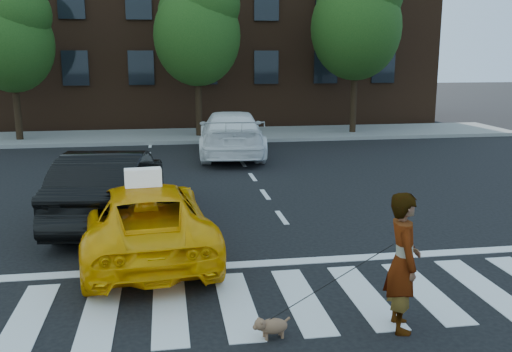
% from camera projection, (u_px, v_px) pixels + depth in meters
% --- Properties ---
extents(ground, '(120.00, 120.00, 0.00)m').
position_uv_depth(ground, '(237.00, 304.00, 8.57)').
color(ground, black).
rests_on(ground, ground).
extents(crosswalk, '(13.00, 2.40, 0.01)m').
position_uv_depth(crosswalk, '(237.00, 304.00, 8.57)').
color(crosswalk, silver).
rests_on(crosswalk, ground).
extents(stop_line, '(12.00, 0.30, 0.01)m').
position_uv_depth(stop_line, '(225.00, 266.00, 10.11)').
color(stop_line, silver).
rests_on(stop_line, ground).
extents(sidewalk_far, '(30.00, 4.00, 0.15)m').
position_uv_depth(sidewalk_far, '(188.00, 136.00, 25.44)').
color(sidewalk_far, slate).
rests_on(sidewalk_far, ground).
extents(building, '(26.00, 10.00, 12.00)m').
position_uv_depth(building, '(179.00, 10.00, 31.42)').
color(building, '#3F2516').
rests_on(building, ground).
extents(tree_left, '(3.39, 3.38, 6.50)m').
position_uv_depth(tree_left, '(12.00, 34.00, 22.95)').
color(tree_left, black).
rests_on(tree_left, ground).
extents(tree_mid, '(3.69, 3.69, 7.10)m').
position_uv_depth(tree_mid, '(198.00, 25.00, 24.02)').
color(tree_mid, black).
rests_on(tree_mid, ground).
extents(tree_right, '(4.00, 4.00, 7.70)m').
position_uv_depth(tree_right, '(357.00, 16.00, 25.02)').
color(tree_right, black).
rests_on(tree_right, ground).
extents(taxi, '(2.71, 5.04, 1.35)m').
position_uv_depth(taxi, '(145.00, 219.00, 10.62)').
color(taxi, '#F6A805').
rests_on(taxi, ground).
extents(black_sedan, '(2.33, 5.09, 1.62)m').
position_uv_depth(black_sedan, '(110.00, 186.00, 12.65)').
color(black_sedan, black).
rests_on(black_sedan, ground).
extents(white_suv, '(2.76, 5.84, 1.64)m').
position_uv_depth(white_suv, '(231.00, 133.00, 20.75)').
color(white_suv, white).
rests_on(white_suv, ground).
extents(woman, '(0.56, 0.76, 1.92)m').
position_uv_depth(woman, '(403.00, 262.00, 7.63)').
color(woman, '#999999').
rests_on(woman, ground).
extents(dog, '(0.53, 0.26, 0.30)m').
position_uv_depth(dog, '(271.00, 326.00, 7.51)').
color(dog, '#855E44').
rests_on(dog, ground).
extents(taxi_sign, '(0.67, 0.34, 0.32)m').
position_uv_depth(taxi_sign, '(143.00, 177.00, 10.25)').
color(taxi_sign, white).
rests_on(taxi_sign, taxi).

